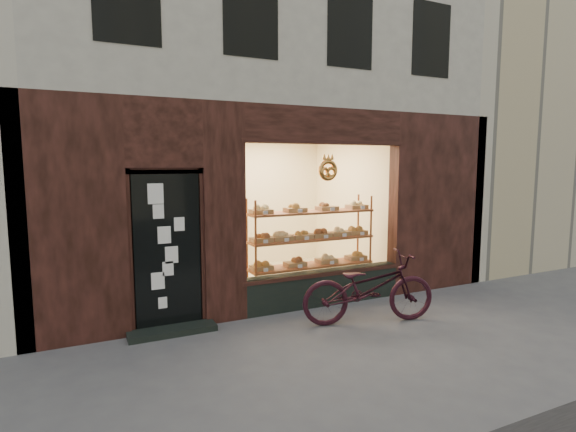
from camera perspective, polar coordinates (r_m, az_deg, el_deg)
ground at (r=5.51m, az=11.85°, el=-17.63°), size 90.00×90.00×0.00m
bakery_building at (r=10.32m, az=-7.20°, el=25.50°), size 7.20×7.28×9.00m
neighbor_right at (r=15.99m, az=28.38°, el=14.02°), size 12.00×7.00×9.00m
display_shelf at (r=7.54m, az=2.95°, el=-3.87°), size 2.20×0.45×1.70m
bicycle at (r=6.53m, az=10.22°, el=-8.97°), size 2.03×1.14×1.01m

